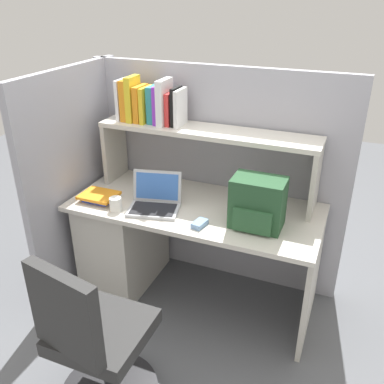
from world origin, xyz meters
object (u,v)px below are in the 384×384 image
(laptop, at_px, (155,201))
(backpack, at_px, (257,204))
(computer_mouse, at_px, (200,224))
(paper_cup, at_px, (116,204))
(office_chair, at_px, (96,347))

(laptop, xyz_separation_m, backpack, (0.65, 0.03, 0.10))
(computer_mouse, bearing_deg, backpack, 34.30)
(backpack, height_order, computer_mouse, backpack)
(computer_mouse, xyz_separation_m, paper_cup, (-0.55, -0.02, 0.03))
(paper_cup, bearing_deg, computer_mouse, 1.93)
(laptop, height_order, computer_mouse, laptop)
(paper_cup, bearing_deg, laptop, 29.97)
(laptop, distance_m, office_chair, 0.94)
(backpack, distance_m, computer_mouse, 0.35)
(laptop, bearing_deg, backpack, 2.38)
(backpack, bearing_deg, computer_mouse, -156.73)
(laptop, relative_size, paper_cup, 4.11)
(backpack, xyz_separation_m, office_chair, (-0.56, -0.88, -0.48))
(computer_mouse, distance_m, office_chair, 0.87)
(backpack, xyz_separation_m, computer_mouse, (-0.30, -0.13, -0.13))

